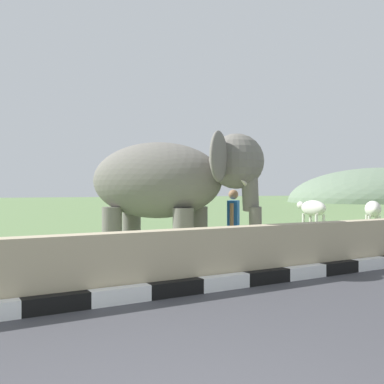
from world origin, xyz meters
name	(u,v)px	position (x,y,z in m)	size (l,w,h in m)	color
striped_curb	(20,308)	(-0.35, 3.71, 0.12)	(16.20, 0.20, 0.24)	white
barrier_parapet	(172,261)	(2.00, 4.01, 0.50)	(28.00, 0.36, 1.00)	tan
elephant	(170,182)	(3.19, 6.39, 1.83)	(3.72, 3.91, 2.83)	slate
person_handler	(233,221)	(4.73, 6.16, 0.93)	(0.51, 0.53, 1.66)	navy
cow_near	(373,210)	(13.79, 9.29, 0.87)	(1.65, 1.62, 1.23)	beige
cow_mid	(313,209)	(12.46, 11.23, 0.87)	(0.83, 1.92, 1.23)	beige
hill_east	(381,202)	(55.00, 39.46, 0.00)	(29.41, 23.52, 10.01)	slate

